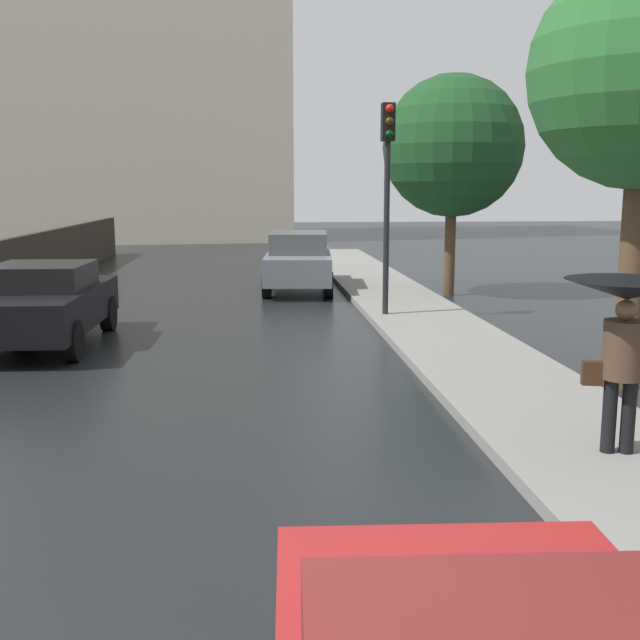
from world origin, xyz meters
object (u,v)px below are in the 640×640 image
at_px(car_grey_mid_road, 299,260).
at_px(pedestrian_with_umbrella_far, 626,314).
at_px(car_black_far_ahead, 43,303).
at_px(traffic_light, 387,170).
at_px(street_tree_far, 453,146).

height_order(car_grey_mid_road, pedestrian_with_umbrella_far, pedestrian_with_umbrella_far).
distance_m(car_black_far_ahead, pedestrian_with_umbrella_far, 9.84).
height_order(car_grey_mid_road, traffic_light, traffic_light).
bearing_deg(street_tree_far, pedestrian_with_umbrella_far, -96.87).
xyz_separation_m(car_grey_mid_road, pedestrian_with_umbrella_far, (2.35, -13.46, 0.71)).
relative_size(car_black_far_ahead, pedestrian_with_umbrella_far, 2.40).
distance_m(pedestrian_with_umbrella_far, street_tree_far, 12.42).
xyz_separation_m(car_grey_mid_road, traffic_light, (1.52, -4.90, 2.29)).
distance_m(car_black_far_ahead, traffic_light, 7.14).
xyz_separation_m(car_grey_mid_road, street_tree_far, (3.81, -1.33, 2.96)).
xyz_separation_m(traffic_light, street_tree_far, (2.29, 3.57, 0.66)).
bearing_deg(street_tree_far, traffic_light, -122.68).
height_order(car_black_far_ahead, pedestrian_with_umbrella_far, pedestrian_with_umbrella_far).
bearing_deg(traffic_light, car_black_far_ahead, -162.98).
relative_size(car_black_far_ahead, street_tree_far, 0.75).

